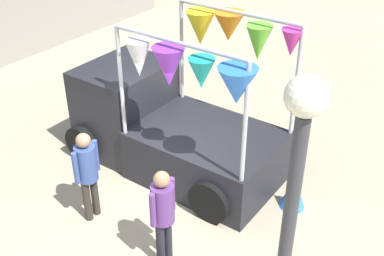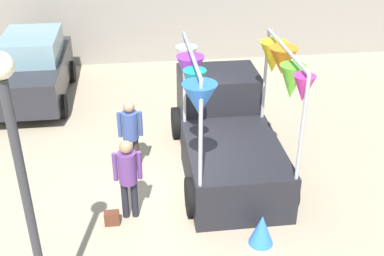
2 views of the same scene
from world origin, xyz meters
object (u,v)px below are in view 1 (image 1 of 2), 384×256
(vendor_truck, at_px, (166,120))
(person_vendor, at_px, (87,169))
(folded_kite_bundle_azure, at_px, (293,193))
(street_lamp, at_px, (287,236))
(person_customer, at_px, (163,209))

(vendor_truck, relative_size, person_vendor, 2.49)
(person_vendor, distance_m, folded_kite_bundle_azure, 3.54)
(street_lamp, bearing_deg, person_vendor, 72.36)
(person_customer, bearing_deg, street_lamp, -116.95)
(vendor_truck, distance_m, person_customer, 2.68)
(person_customer, xyz_separation_m, street_lamp, (-1.19, -2.35, 1.72))
(vendor_truck, xyz_separation_m, folded_kite_bundle_azure, (0.16, -2.68, -0.63))
(vendor_truck, bearing_deg, street_lamp, -129.88)
(person_customer, bearing_deg, vendor_truck, 37.41)
(person_vendor, bearing_deg, folded_kite_bundle_azure, -50.25)
(vendor_truck, height_order, street_lamp, street_lamp)
(vendor_truck, height_order, person_vendor, vendor_truck)
(vendor_truck, distance_m, street_lamp, 5.48)
(person_customer, relative_size, folded_kite_bundle_azure, 2.76)
(vendor_truck, bearing_deg, folded_kite_bundle_azure, -86.55)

